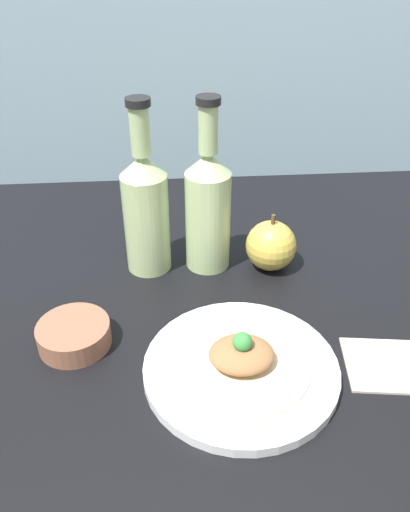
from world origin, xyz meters
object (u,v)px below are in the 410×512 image
(plate, at_px, (240,367))
(plated_food, at_px, (240,357))
(apple, at_px, (271,246))
(cider_bottle_right, at_px, (208,206))
(cider_bottle_left, at_px, (146,209))
(dipping_bowl, at_px, (74,335))

(plate, bearing_deg, plated_food, 79.38)
(apple, bearing_deg, cider_bottle_right, 169.86)
(plated_food, distance_m, apple, 0.26)
(cider_bottle_left, height_order, apple, cider_bottle_left)
(plated_food, relative_size, cider_bottle_left, 0.63)
(plate, xyz_separation_m, apple, (0.09, 0.25, 0.03))
(plate, xyz_separation_m, cider_bottle_left, (-0.13, 0.27, 0.11))
(cider_bottle_left, relative_size, apple, 2.84)
(cider_bottle_left, bearing_deg, plated_food, -64.83)
(apple, distance_m, dipping_bowl, 0.36)
(plated_food, relative_size, apple, 1.78)
(apple, bearing_deg, plate, -109.55)
(cider_bottle_left, height_order, cider_bottle_right, same)
(plate, relative_size, plated_food, 1.42)
(plated_food, height_order, dipping_bowl, plated_food)
(cider_bottle_left, bearing_deg, cider_bottle_right, 0.00)
(plate, height_order, plated_food, plated_food)
(cider_bottle_right, height_order, apple, cider_bottle_right)
(plated_food, relative_size, cider_bottle_right, 0.63)
(plate, bearing_deg, dipping_bowl, 162.13)
(plate, distance_m, cider_bottle_right, 0.29)
(cider_bottle_left, xyz_separation_m, cider_bottle_right, (0.10, 0.00, 0.00))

